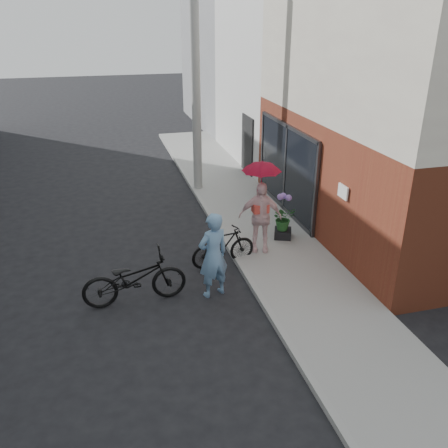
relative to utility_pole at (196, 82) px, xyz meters
name	(u,v)px	position (x,y,z in m)	size (l,w,h in m)	color
ground	(207,287)	(-1.10, -6.00, -3.50)	(80.00, 80.00, 0.00)	black
sidewalk	(267,235)	(1.00, -4.00, -3.44)	(2.20, 24.00, 0.12)	#989893
curb	(225,240)	(-0.16, -4.00, -3.44)	(0.12, 24.00, 0.12)	#9E9E99
plaster_building	(333,67)	(6.10, 3.00, 0.00)	(8.00, 6.00, 7.00)	silver
east_building_far	(271,54)	(6.10, 10.00, 0.00)	(8.00, 8.00, 7.00)	gray
utility_pole	(196,82)	(0.00, 0.00, 0.00)	(0.28, 0.28, 7.00)	#9E9E99
officer	(213,255)	(-1.03, -6.33, -2.58)	(0.67, 0.44, 1.85)	#6790B7
bike_left	(134,278)	(-2.63, -6.19, -2.95)	(0.73, 2.09, 1.10)	black
bike_right	(223,247)	(-0.50, -5.14, -3.03)	(0.44, 1.57, 0.94)	black
kimono_woman	(260,217)	(0.48, -4.84, -2.51)	(1.02, 0.43, 1.74)	#F9D1D3
parasol	(262,166)	(0.48, -4.84, -1.26)	(0.87, 0.87, 0.76)	red
planter	(283,233)	(1.30, -4.33, -3.27)	(0.42, 0.42, 0.22)	black
potted_plant	(284,218)	(1.30, -4.33, -2.84)	(0.57, 0.49, 0.63)	#225724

